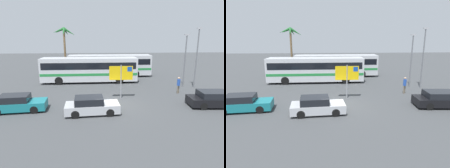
# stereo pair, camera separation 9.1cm
# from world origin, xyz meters

# --- Properties ---
(ground) EXTENTS (120.00, 120.00, 0.00)m
(ground) POSITION_xyz_m (0.00, 0.00, 0.00)
(ground) COLOR #424447
(bus_front_coach) EXTENTS (12.11, 2.72, 3.17)m
(bus_front_coach) POSITION_xyz_m (-2.05, 9.30, 1.79)
(bus_front_coach) COLOR silver
(bus_front_coach) RESTS_ON ground
(bus_rear_coach) EXTENTS (12.11, 2.72, 3.17)m
(bus_rear_coach) POSITION_xyz_m (0.82, 13.16, 1.79)
(bus_rear_coach) COLOR silver
(bus_rear_coach) RESTS_ON ground
(ferry_sign) EXTENTS (2.20, 0.12, 3.20)m
(ferry_sign) POSITION_xyz_m (1.20, 2.05, 2.33)
(ferry_sign) COLOR gray
(ferry_sign) RESTS_ON ground
(car_black) EXTENTS (4.66, 2.17, 1.32)m
(car_black) POSITION_xyz_m (8.79, -0.79, 0.64)
(car_black) COLOR black
(car_black) RESTS_ON ground
(car_teal) EXTENTS (4.35, 2.00, 1.32)m
(car_teal) POSITION_xyz_m (-7.34, -0.64, 0.63)
(car_teal) COLOR #19757F
(car_teal) RESTS_ON ground
(car_silver) EXTENTS (4.16, 1.94, 1.32)m
(car_silver) POSITION_xyz_m (-1.53, -1.61, 0.63)
(car_silver) COLOR #B7BABF
(car_silver) RESTS_ON ground
(pedestrian_by_bus) EXTENTS (0.32, 0.32, 1.72)m
(pedestrian_by_bus) POSITION_xyz_m (7.31, 3.29, 1.01)
(pedestrian_by_bus) COLOR #706656
(pedestrian_by_bus) RESTS_ON ground
(lamp_post_left_side) EXTENTS (0.56, 0.20, 6.07)m
(lamp_post_left_side) POSITION_xyz_m (9.03, 5.97, 3.35)
(lamp_post_left_side) COLOR slate
(lamp_post_left_side) RESTS_ON ground
(lamp_post_right_side) EXTENTS (0.56, 0.20, 6.75)m
(lamp_post_right_side) POSITION_xyz_m (10.15, 5.51, 3.70)
(lamp_post_right_side) COLOR slate
(lamp_post_right_side) RESTS_ON ground
(palm_tree_seaside) EXTENTS (3.51, 3.68, 7.29)m
(palm_tree_seaside) POSITION_xyz_m (-6.23, 16.11, 5.79)
(palm_tree_seaside) COLOR brown
(palm_tree_seaside) RESTS_ON ground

